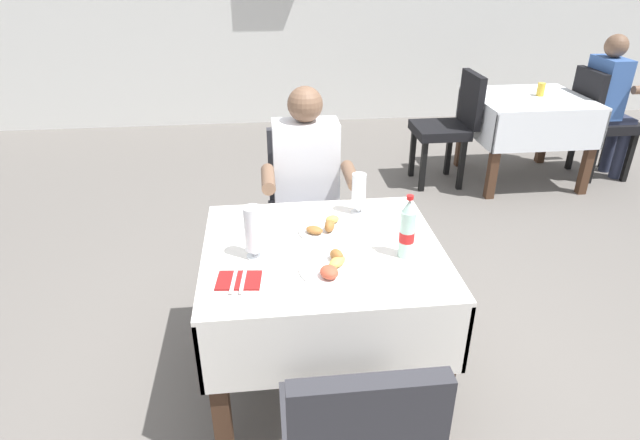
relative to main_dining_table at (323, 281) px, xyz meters
The scene contains 15 objects.
ground_plane 0.59m from the main_dining_table, ahead, with size 11.00×11.00×0.00m, color #66605B.
main_dining_table is the anchor object (origin of this frame).
chair_far_diner_seat 0.85m from the main_dining_table, 90.00° to the left, with size 0.44×0.50×0.97m.
seated_diner_far 0.75m from the main_dining_table, 90.04° to the left, with size 0.50×0.46×1.26m.
plate_near_camera 0.27m from the main_dining_table, 86.42° to the right, with size 0.24×0.24×0.06m.
plate_far_diner 0.24m from the main_dining_table, 76.41° to the left, with size 0.26×0.26×0.06m.
beer_glass_left 0.47m from the main_dining_table, 55.95° to the left, with size 0.07×0.07×0.20m.
beer_glass_middle 0.42m from the main_dining_table, behind, with size 0.08×0.08×0.23m.
cola_bottle_primary 0.46m from the main_dining_table, 17.86° to the right, with size 0.06×0.06×0.28m.
napkin_cutlery_set 0.45m from the main_dining_table, 147.80° to the right, with size 0.18×0.19×0.01m.
background_dining_table 3.11m from the main_dining_table, 48.32° to the left, with size 0.95×0.87×0.76m.
background_chair_left 2.70m from the main_dining_table, 59.19° to the left, with size 0.50×0.44×0.97m.
background_chair_right 3.60m from the main_dining_table, 40.18° to the left, with size 0.50×0.44×0.97m.
background_patron 3.64m from the main_dining_table, 39.68° to the left, with size 0.46×0.50×1.26m.
background_table_tumbler 3.19m from the main_dining_table, 47.31° to the left, with size 0.06×0.06×0.11m, color gold.
Camera 1 is at (-0.36, -1.97, 1.91)m, focal length 29.66 mm.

